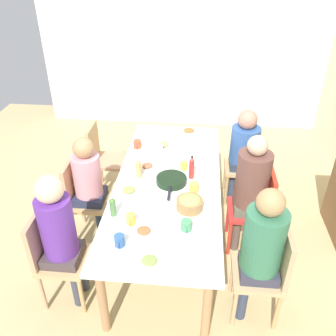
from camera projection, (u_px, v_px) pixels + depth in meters
The scene contains 33 objects.
ground_plane at pixel (168, 238), 3.89m from camera, with size 6.97×6.97×0.00m, color tan.
wall_left at pixel (186, 47), 5.69m from camera, with size 0.12×4.68×2.60m, color beige.
dining_table at pixel (168, 187), 3.53m from camera, with size 2.44×1.01×0.75m.
chair_0 at pixel (83, 195), 3.69m from camera, with size 0.40×0.40×0.90m.
person_0 at pixel (89, 180), 3.58m from camera, with size 0.30×0.30×1.18m.
chair_1 at pixel (249, 163), 4.23m from camera, with size 0.40×0.40×0.90m.
person_1 at pixel (243, 147), 4.13m from camera, with size 0.33×0.33×1.18m.
chair_2 at pixel (268, 269), 2.86m from camera, with size 0.40×0.40×0.90m.
person_2 at pixel (261, 245), 2.74m from camera, with size 0.32×0.32×1.28m.
chair_3 at pixel (54, 253), 3.01m from camera, with size 0.40×0.40×0.90m.
person_3 at pixel (60, 231), 2.86m from camera, with size 0.30×0.30×1.29m.
chair_4 at pixel (257, 206), 3.55m from camera, with size 0.40×0.40×0.90m.
person_4 at pixel (251, 184), 3.42m from camera, with size 0.32×0.32×1.28m.
chair_5 at pixel (102, 156), 4.37m from camera, with size 0.40×0.40×0.90m.
plate_0 at pixel (163, 145), 4.08m from camera, with size 0.23×0.23×0.04m.
plate_1 at pixel (147, 167), 3.69m from camera, with size 0.20×0.20×0.04m.
plate_2 at pixel (149, 262), 2.60m from camera, with size 0.21×0.21×0.04m.
plate_3 at pixel (144, 232), 2.86m from camera, with size 0.20×0.20×0.04m.
plate_4 at pixel (189, 131), 4.37m from camera, with size 0.24×0.24×0.04m.
plate_5 at pixel (129, 191), 3.33m from camera, with size 0.22×0.22×0.04m.
bowl_0 at pixel (190, 203), 3.10m from camera, with size 0.23×0.23×0.11m.
serving_pan at pixel (171, 180), 3.45m from camera, with size 0.47×0.29×0.06m.
cup_0 at pixel (131, 219), 2.94m from camera, with size 0.11×0.08×0.10m.
cup_1 at pixel (160, 149), 3.94m from camera, with size 0.11×0.08×0.09m.
cup_2 at pixel (194, 188), 3.31m from camera, with size 0.12×0.09×0.10m.
cup_3 at pixel (119, 241), 2.73m from camera, with size 0.12×0.08×0.10m.
cup_4 at pixel (186, 225), 2.88m from camera, with size 0.12×0.09×0.09m.
cup_5 at pixel (137, 144), 4.03m from camera, with size 0.12×0.09×0.09m.
cup_6 at pixel (161, 130), 4.33m from camera, with size 0.11×0.07×0.09m.
cup_7 at pixel (184, 166), 3.65m from camera, with size 0.11×0.07×0.08m.
bottle_0 at pixel (113, 207), 3.01m from camera, with size 0.05×0.05×0.20m.
bottle_1 at pixel (192, 168), 3.48m from camera, with size 0.05×0.05×0.24m.
bottle_2 at pixel (139, 169), 3.50m from camera, with size 0.06×0.06×0.20m.
Camera 1 is at (2.87, 0.28, 2.73)m, focal length 38.32 mm.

